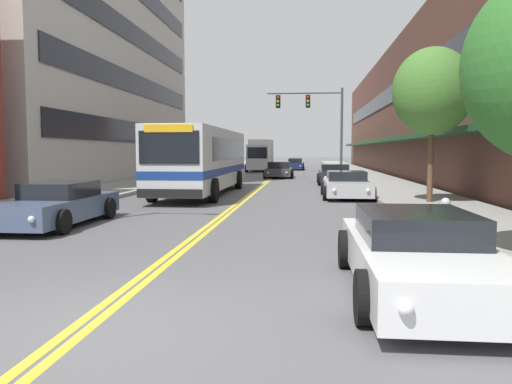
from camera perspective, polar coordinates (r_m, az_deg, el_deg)
name	(u,v)px	position (r m, az deg, el deg)	size (l,w,h in m)	color
ground_plane	(275,175)	(42.82, 2.18, 1.93)	(240.00, 240.00, 0.00)	#565659
sidewalk_left	(191,174)	(43.88, -7.46, 2.07)	(3.72, 106.00, 0.17)	gray
sidewalk_right	(362,175)	(43.00, 12.03, 1.95)	(3.72, 106.00, 0.17)	gray
centre_line	(275,175)	(42.82, 2.18, 1.93)	(0.34, 106.00, 0.01)	yellow
storefront_row_right	(438,111)	(44.16, 20.12, 8.68)	(9.10, 68.00, 10.72)	brown
city_bus	(204,158)	(24.42, -6.01, 3.91)	(2.84, 12.20, 3.09)	silver
car_slate_blue_parked_left_near	(59,205)	(15.02, -21.64, -1.38)	(1.97, 4.89, 1.21)	#475675
car_champagne_parked_left_mid	(204,172)	(35.00, -5.95, 2.27)	(2.11, 4.28, 1.31)	beige
car_white_parked_right_foreground	(417,254)	(7.76, 17.93, -6.73)	(2.08, 4.91, 1.18)	white
car_charcoal_parked_right_mid	(335,175)	(31.73, 8.99, 1.97)	(2.17, 4.71, 1.25)	#232328
car_silver_parked_right_far	(346,185)	(22.61, 10.29, 0.78)	(2.18, 4.71, 1.18)	#B7B7BC
car_navy_moving_lead	(295,165)	(55.27, 4.50, 3.13)	(1.97, 4.51, 1.23)	#19234C
car_beige_moving_second	(296,163)	(62.28, 4.56, 3.30)	(2.07, 4.58, 1.21)	#BCAD89
car_dark_grey_moving_third	(279,170)	(38.89, 2.64, 2.49)	(2.20, 4.35, 1.24)	#38383D
box_truck	(261,155)	(51.61, 0.52, 4.23)	(2.56, 6.69, 3.23)	white
traffic_signal_mast	(316,115)	(37.09, 6.91, 8.74)	(5.55, 0.38, 6.64)	#47474C
street_tree_right_mid	(433,92)	(19.95, 19.53, 10.77)	(2.93, 2.93, 5.74)	brown
fire_hydrant	(445,214)	(12.77, 20.79, -2.42)	(0.34, 0.26, 0.80)	#B7B7BC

